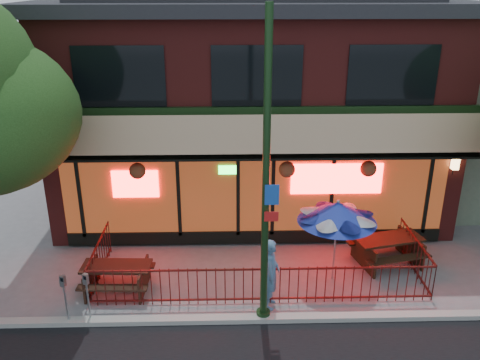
# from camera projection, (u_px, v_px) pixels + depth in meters

# --- Properties ---
(ground) EXTENTS (80.00, 80.00, 0.00)m
(ground) POSITION_uv_depth(u_px,v_px,m) (262.00, 308.00, 12.23)
(ground) COLOR gray
(ground) RESTS_ON ground
(curb) EXTENTS (80.00, 0.25, 0.12)m
(curb) POSITION_uv_depth(u_px,v_px,m) (263.00, 319.00, 11.74)
(curb) COLOR #999993
(curb) RESTS_ON ground
(restaurant_building) EXTENTS (12.96, 9.49, 8.05)m
(restaurant_building) POSITION_uv_depth(u_px,v_px,m) (250.00, 81.00, 17.32)
(restaurant_building) COLOR maroon
(restaurant_building) RESTS_ON ground
(patio_fence) EXTENTS (8.44, 2.62, 1.00)m
(patio_fence) POSITION_uv_depth(u_px,v_px,m) (261.00, 274.00, 12.46)
(patio_fence) COLOR #4C1210
(patio_fence) RESTS_ON ground
(street_light) EXTENTS (0.43, 0.32, 7.00)m
(street_light) POSITION_uv_depth(u_px,v_px,m) (266.00, 194.00, 10.70)
(street_light) COLOR #173417
(street_light) RESTS_ON ground
(picnic_table_left) EXTENTS (1.77, 1.38, 0.73)m
(picnic_table_left) POSITION_uv_depth(u_px,v_px,m) (117.00, 274.00, 12.74)
(picnic_table_left) COLOR #321B12
(picnic_table_left) RESTS_ON ground
(picnic_table_right) EXTENTS (2.13, 1.81, 0.79)m
(picnic_table_right) POSITION_uv_depth(u_px,v_px,m) (388.00, 246.00, 13.97)
(picnic_table_right) COLOR black
(picnic_table_right) RESTS_ON ground
(patio_umbrella) EXTENTS (2.00, 1.99, 2.28)m
(patio_umbrella) POSITION_uv_depth(u_px,v_px,m) (337.00, 212.00, 12.70)
(patio_umbrella) COLOR gray
(patio_umbrella) RESTS_ON ground
(pedestrian) EXTENTS (0.52, 0.71, 1.78)m
(pedestrian) POSITION_uv_depth(u_px,v_px,m) (271.00, 273.00, 12.00)
(pedestrian) COLOR teal
(pedestrian) RESTS_ON ground
(parking_meter_near) EXTENTS (0.14, 0.13, 1.26)m
(parking_meter_near) POSITION_uv_depth(u_px,v_px,m) (87.00, 290.00, 11.44)
(parking_meter_near) COLOR #999DA1
(parking_meter_near) RESTS_ON ground
(parking_meter_far) EXTENTS (0.13, 0.12, 1.27)m
(parking_meter_far) POSITION_uv_depth(u_px,v_px,m) (64.00, 292.00, 11.35)
(parking_meter_far) COLOR #999DA1
(parking_meter_far) RESTS_ON ground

